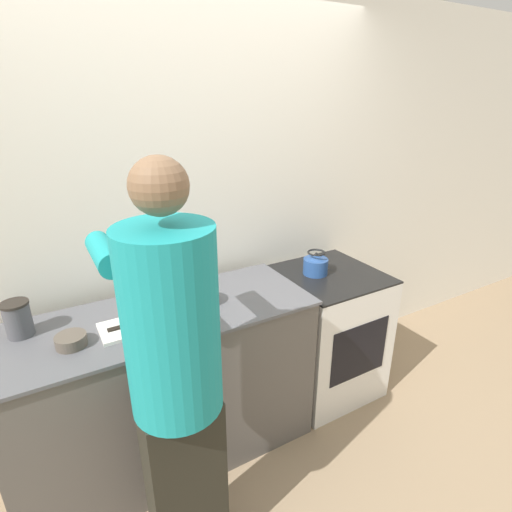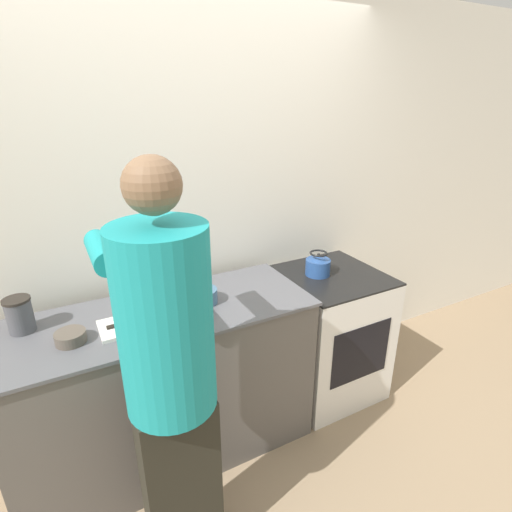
% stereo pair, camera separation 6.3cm
% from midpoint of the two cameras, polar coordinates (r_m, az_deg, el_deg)
% --- Properties ---
extents(ground_plane, '(12.00, 12.00, 0.00)m').
position_cam_midpoint_polar(ground_plane, '(2.60, -2.04, -27.41)').
color(ground_plane, '#997F60').
extents(wall_back, '(8.00, 0.05, 2.60)m').
position_cam_midpoint_polar(wall_back, '(2.46, -10.43, 5.62)').
color(wall_back, silver).
rests_on(wall_back, ground_plane).
extents(counter, '(1.61, 0.62, 0.93)m').
position_cam_midpoint_polar(counter, '(2.39, -13.23, -17.81)').
color(counter, '#5B5651').
rests_on(counter, ground_plane).
extents(oven, '(0.64, 0.65, 0.89)m').
position_cam_midpoint_polar(oven, '(2.87, 9.29, -10.63)').
color(oven, silver).
rests_on(oven, ground_plane).
extents(person, '(0.39, 0.62, 1.81)m').
position_cam_midpoint_polar(person, '(1.62, -12.58, -16.46)').
color(person, black).
rests_on(person, ground_plane).
extents(cutting_board, '(0.33, 0.20, 0.02)m').
position_cam_midpoint_polar(cutting_board, '(2.05, -17.67, -9.45)').
color(cutting_board, silver).
rests_on(cutting_board, counter).
extents(knife, '(0.23, 0.04, 0.01)m').
position_cam_midpoint_polar(knife, '(2.04, -18.38, -9.29)').
color(knife, silver).
rests_on(knife, cutting_board).
extents(kettle, '(0.16, 0.16, 0.16)m').
position_cam_midpoint_polar(kettle, '(2.61, 7.83, -1.21)').
color(kettle, '#284C8C').
rests_on(kettle, oven).
extents(bowl_prep, '(0.16, 0.16, 0.08)m').
position_cam_midpoint_polar(bowl_prep, '(2.17, -8.44, -5.78)').
color(bowl_prep, '#426684').
rests_on(bowl_prep, counter).
extents(bowl_mixing, '(0.14, 0.14, 0.05)m').
position_cam_midpoint_polar(bowl_mixing, '(2.01, -25.74, -10.83)').
color(bowl_mixing, brown).
rests_on(bowl_mixing, counter).
extents(canister_jar, '(0.12, 0.12, 0.17)m').
position_cam_midpoint_polar(canister_jar, '(2.17, -31.62, -7.67)').
color(canister_jar, '#4C4C51').
rests_on(canister_jar, counter).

